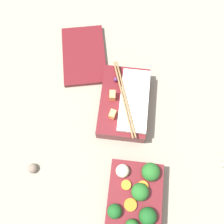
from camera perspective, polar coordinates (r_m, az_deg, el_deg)
The scene contains 6 objects.
ground_plane at distance 0.70m, azimuth 3.69°, elevation -7.77°, with size 3.00×3.00×0.00m, color gray.
bento_tray_vegetable at distance 0.66m, azimuth 5.18°, elevation -19.40°, with size 0.20×0.13×0.08m.
bento_tray_rice at distance 0.71m, azimuth 2.83°, elevation 2.02°, with size 0.21×0.13×0.07m.
bento_lid at distance 0.81m, azimuth -6.13°, elevation 12.19°, with size 0.20×0.12×0.01m, color maroon.
pebble_0 at distance 0.75m, azimuth 23.21°, elevation -10.39°, with size 0.02×0.02×0.02m, color gray.
pebble_1 at distance 0.71m, azimuth -16.84°, elevation -11.66°, with size 0.03×0.03×0.03m, color #7A6B5B.
Camera 1 is at (-0.16, 0.03, 0.68)m, focal length 42.00 mm.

